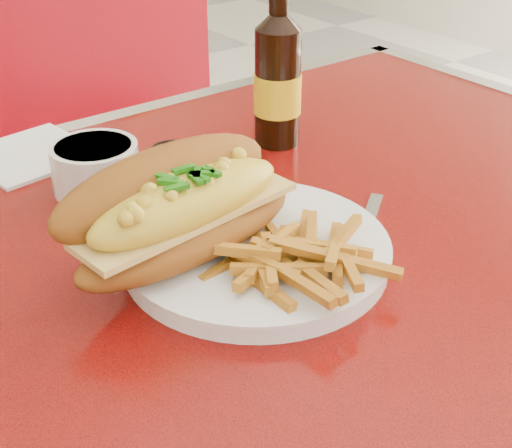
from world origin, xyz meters
TOP-DOWN VIEW (x-y plane):
  - diner_table at (0.00, 0.00)m, footprint 1.23×0.83m
  - booth_bench_far at (0.00, 0.81)m, footprint 1.20×0.51m
  - dinner_plate at (0.00, -0.01)m, footprint 0.34×0.34m
  - mac_hoagie at (-0.06, 0.02)m, footprint 0.25×0.14m
  - fries_pile at (0.01, -0.08)m, footprint 0.13×0.12m
  - fork at (0.06, -0.01)m, footprint 0.08×0.12m
  - gravy_ramekin at (-0.05, 0.21)m, footprint 0.12×0.12m
  - sauce_cup_right at (0.04, 0.19)m, footprint 0.07×0.07m
  - beer_bottle at (0.19, 0.19)m, footprint 0.07×0.07m
  - knife at (0.12, -0.05)m, footprint 0.17×0.13m
  - paper_napkin at (-0.08, 0.35)m, footprint 0.15×0.15m

SIDE VIEW (x-z plane):
  - booth_bench_far at x=0.00m, z-range -0.16..0.74m
  - diner_table at x=0.00m, z-range 0.22..0.99m
  - paper_napkin at x=-0.08m, z-range 0.77..0.77m
  - knife at x=0.12m, z-range 0.77..0.78m
  - dinner_plate at x=0.00m, z-range 0.77..0.79m
  - sauce_cup_right at x=0.04m, z-range 0.77..0.80m
  - fork at x=0.06m, z-range 0.79..0.79m
  - gravy_ramekin at x=-0.05m, z-range 0.77..0.83m
  - fries_pile at x=0.01m, z-range 0.79..0.82m
  - mac_hoagie at x=-0.06m, z-range 0.78..0.89m
  - beer_bottle at x=0.19m, z-range 0.74..0.98m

